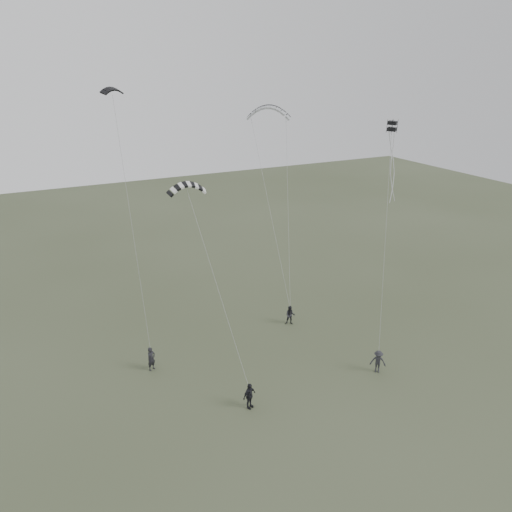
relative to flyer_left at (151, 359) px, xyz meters
name	(u,v)px	position (x,y,z in m)	size (l,w,h in m)	color
ground	(277,385)	(7.38, -5.82, -0.92)	(140.00, 140.00, 0.00)	#3B432B
flyer_left	(151,359)	(0.00, 0.00, 0.00)	(0.67, 0.44, 1.85)	black
flyer_right	(290,315)	(12.62, 1.42, -0.07)	(0.83, 0.64, 1.70)	black
flyer_center	(249,396)	(4.53, -7.16, 0.00)	(1.08, 0.45, 1.84)	black
flyer_far	(378,362)	(14.69, -7.69, -0.04)	(1.14, 0.66, 1.76)	#242429
kite_dark_small	(112,89)	(0.00, 4.68, 18.63)	(1.71, 0.51, 0.54)	black
kite_pale_large	(269,107)	(15.02, 10.28, 16.53)	(4.05, 0.91, 1.66)	#A0A3A6
kite_striped	(187,184)	(3.68, 0.86, 12.46)	(2.68, 0.67, 1.08)	black
kite_box	(392,126)	(17.74, -3.35, 16.09)	(0.59, 0.59, 0.70)	black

